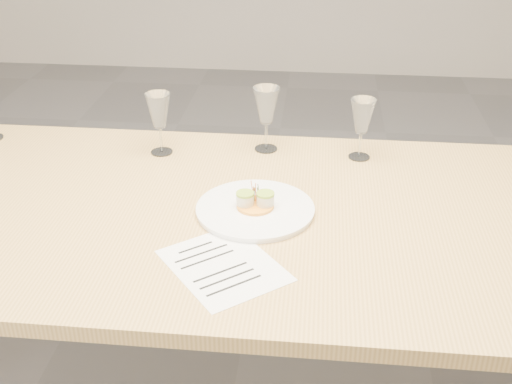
# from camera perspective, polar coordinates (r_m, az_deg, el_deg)

# --- Properties ---
(dining_table) EXTENTS (2.40, 1.00, 0.75)m
(dining_table) POSITION_cam_1_polar(r_m,az_deg,el_deg) (1.75, -2.72, -3.44)
(dining_table) COLOR tan
(dining_table) RESTS_ON ground
(dinner_plate) EXTENTS (0.31, 0.31, 0.08)m
(dinner_plate) POSITION_cam_1_polar(r_m,az_deg,el_deg) (1.69, -0.06, -1.46)
(dinner_plate) COLOR white
(dinner_plate) RESTS_ON dining_table
(recipe_sheet) EXTENTS (0.35, 0.36, 0.00)m
(recipe_sheet) POSITION_cam_1_polar(r_m,az_deg,el_deg) (1.49, -2.91, -6.54)
(recipe_sheet) COLOR white
(recipe_sheet) RESTS_ON dining_table
(wine_glass_1) EXTENTS (0.08, 0.08, 0.19)m
(wine_glass_1) POSITION_cam_1_polar(r_m,az_deg,el_deg) (1.99, -8.64, 7.05)
(wine_glass_1) COLOR white
(wine_glass_1) RESTS_ON dining_table
(wine_glass_2) EXTENTS (0.08, 0.08, 0.21)m
(wine_glass_2) POSITION_cam_1_polar(r_m,az_deg,el_deg) (1.99, 0.92, 7.58)
(wine_glass_2) COLOR white
(wine_glass_2) RESTS_ON dining_table
(wine_glass_3) EXTENTS (0.08, 0.08, 0.19)m
(wine_glass_3) POSITION_cam_1_polar(r_m,az_deg,el_deg) (1.97, 9.43, 6.56)
(wine_glass_3) COLOR white
(wine_glass_3) RESTS_ON dining_table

